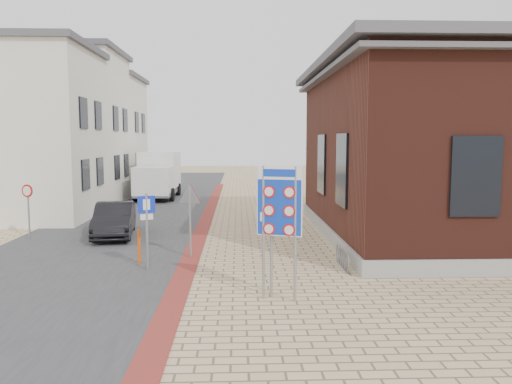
{
  "coord_description": "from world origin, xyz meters",
  "views": [
    {
      "loc": [
        -0.46,
        -12.31,
        3.8
      ],
      "look_at": [
        0.08,
        2.86,
        2.2
      ],
      "focal_mm": 35.0,
      "sensor_mm": 36.0,
      "label": 1
    }
  ],
  "objects_px": {
    "essen_sign": "(271,238)",
    "parking_sign": "(147,219)",
    "border_sign": "(279,204)",
    "box_truck": "(158,175)",
    "sedan": "(114,220)",
    "bollard": "(139,247)"
  },
  "relations": [
    {
      "from": "essen_sign",
      "to": "parking_sign",
      "type": "relative_size",
      "value": 0.99
    },
    {
      "from": "border_sign",
      "to": "box_truck",
      "type": "bearing_deg",
      "value": 125.67
    },
    {
      "from": "border_sign",
      "to": "parking_sign",
      "type": "height_order",
      "value": "border_sign"
    },
    {
      "from": "box_truck",
      "to": "essen_sign",
      "type": "xyz_separation_m",
      "value": [
        5.98,
        -20.7,
        -0.09
      ]
    },
    {
      "from": "essen_sign",
      "to": "parking_sign",
      "type": "xyz_separation_m",
      "value": [
        -3.44,
        2.58,
        0.06
      ]
    },
    {
      "from": "sedan",
      "to": "essen_sign",
      "type": "distance_m",
      "value": 9.71
    },
    {
      "from": "bollard",
      "to": "box_truck",
      "type": "bearing_deg",
      "value": 97.06
    },
    {
      "from": "parking_sign",
      "to": "sedan",
      "type": "bearing_deg",
      "value": 92.93
    },
    {
      "from": "border_sign",
      "to": "sedan",
      "type": "bearing_deg",
      "value": 145.17
    },
    {
      "from": "bollard",
      "to": "sedan",
      "type": "bearing_deg",
      "value": 112.37
    },
    {
      "from": "essen_sign",
      "to": "bollard",
      "type": "relative_size",
      "value": 2.07
    },
    {
      "from": "parking_sign",
      "to": "bollard",
      "type": "distance_m",
      "value": 1.33
    },
    {
      "from": "box_truck",
      "to": "bollard",
      "type": "xyz_separation_m",
      "value": [
        2.15,
        -17.32,
        -1.01
      ]
    },
    {
      "from": "sedan",
      "to": "parking_sign",
      "type": "distance_m",
      "value": 5.78
    },
    {
      "from": "essen_sign",
      "to": "sedan",
      "type": "bearing_deg",
      "value": 103.95
    },
    {
      "from": "box_truck",
      "to": "essen_sign",
      "type": "distance_m",
      "value": 21.55
    },
    {
      "from": "essen_sign",
      "to": "bollard",
      "type": "xyz_separation_m",
      "value": [
        -3.83,
        3.38,
        -0.92
      ]
    },
    {
      "from": "box_truck",
      "to": "bollard",
      "type": "relative_size",
      "value": 5.32
    },
    {
      "from": "parking_sign",
      "to": "essen_sign",
      "type": "bearing_deg",
      "value": -56.97
    },
    {
      "from": "border_sign",
      "to": "parking_sign",
      "type": "bearing_deg",
      "value": 161.35
    },
    {
      "from": "parking_sign",
      "to": "bollard",
      "type": "xyz_separation_m",
      "value": [
        -0.4,
        0.8,
        -0.98
      ]
    },
    {
      "from": "parking_sign",
      "to": "bollard",
      "type": "height_order",
      "value": "parking_sign"
    }
  ]
}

